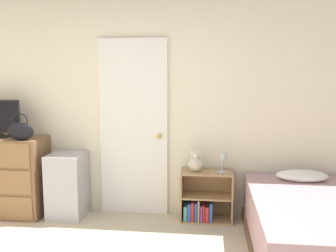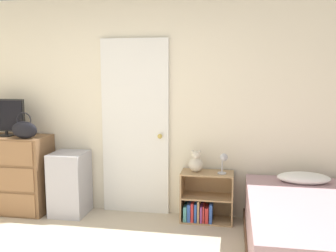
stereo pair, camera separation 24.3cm
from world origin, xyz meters
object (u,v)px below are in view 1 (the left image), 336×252
at_px(bookshelf, 203,201).
at_px(storage_bin, 67,185).
at_px(teddy_bear, 196,162).
at_px(desk_lamp, 223,159).
at_px(tv, 0,118).
at_px(handbag, 21,131).
at_px(bed, 318,229).
at_px(dresser, 4,176).

bearing_deg(bookshelf, storage_bin, -177.69).
relative_size(teddy_bear, desk_lamp, 1.07).
xyz_separation_m(tv, bookshelf, (2.38, 0.08, -0.94)).
relative_size(tv, handbag, 1.57).
bearing_deg(storage_bin, bed, -14.97).
bearing_deg(handbag, dresser, 155.90).
relative_size(dresser, handbag, 3.17).
distance_m(desk_lamp, bed, 1.20).
bearing_deg(handbag, desk_lamp, 4.67).
relative_size(teddy_bear, bed, 0.13).
xyz_separation_m(dresser, bed, (3.42, -0.69, -0.19)).
bearing_deg(bed, handbag, 170.04).
bearing_deg(bed, teddy_bear, 146.13).
bearing_deg(storage_bin, bookshelf, 2.31).
relative_size(dresser, teddy_bear, 3.93).
height_order(dresser, handbag, handbag).
bearing_deg(dresser, bookshelf, 2.06).
height_order(handbag, bookshelf, handbag).
distance_m(handbag, bookshelf, 2.22).
height_order(teddy_bear, desk_lamp, teddy_bear).
distance_m(tv, bed, 3.61).
relative_size(dresser, tv, 2.01).
bearing_deg(bookshelf, desk_lamp, -11.07).
bearing_deg(desk_lamp, dresser, -179.04).
bearing_deg(handbag, tv, 155.46).
distance_m(handbag, teddy_bear, 2.00).
relative_size(dresser, storage_bin, 1.31).
bearing_deg(bed, tv, 168.55).
height_order(teddy_bear, bed, teddy_bear).
relative_size(handbag, bookshelf, 0.53).
relative_size(tv, storage_bin, 0.65).
distance_m(storage_bin, desk_lamp, 1.84).
height_order(handbag, teddy_bear, handbag).
bearing_deg(dresser, handbag, -24.10).
height_order(tv, teddy_bear, tv).
distance_m(dresser, handbag, 0.67).
xyz_separation_m(bookshelf, bed, (1.05, -0.77, 0.05)).
bearing_deg(bookshelf, bed, -36.22).
height_order(desk_lamp, bed, desk_lamp).
height_order(handbag, bed, handbag).
xyz_separation_m(teddy_bear, desk_lamp, (0.31, -0.04, 0.05)).
distance_m(dresser, bed, 3.49).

